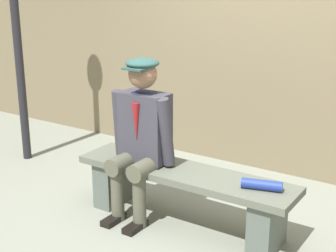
# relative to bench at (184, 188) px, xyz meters

# --- Properties ---
(ground_plane) EXTENTS (30.00, 30.00, 0.00)m
(ground_plane) POSITION_rel_bench_xyz_m (0.00, 0.00, -0.32)
(ground_plane) COLOR gray
(bench) EXTENTS (1.88, 0.44, 0.48)m
(bench) POSITION_rel_bench_xyz_m (0.00, 0.00, 0.00)
(bench) COLOR #565C4F
(bench) RESTS_ON ground
(seated_man) EXTENTS (0.59, 0.54, 1.36)m
(seated_man) POSITION_rel_bench_xyz_m (0.38, 0.06, 0.44)
(seated_man) COLOR #36353F
(seated_man) RESTS_ON ground
(rolled_magazine) EXTENTS (0.31, 0.16, 0.08)m
(rolled_magazine) POSITION_rel_bench_xyz_m (-0.68, 0.01, 0.20)
(rolled_magazine) COLOR navy
(rolled_magazine) RESTS_ON bench
(stadium_wall) EXTENTS (12.00, 0.24, 2.48)m
(stadium_wall) POSITION_rel_bench_xyz_m (0.00, -1.61, 0.92)
(stadium_wall) COLOR #70644A
(stadium_wall) RESTS_ON ground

